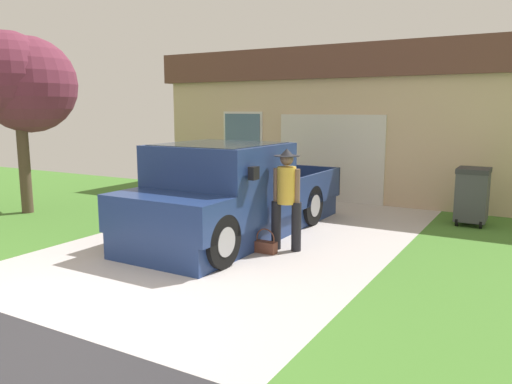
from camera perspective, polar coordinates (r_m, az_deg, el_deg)
name	(u,v)px	position (r m, az deg, el deg)	size (l,w,h in m)	color
pickup_truck	(227,196)	(8.90, -3.38, -0.44)	(2.14, 5.09, 1.71)	navy
person_with_hat	(286,195)	(8.10, 3.51, -0.32)	(0.50, 0.42, 1.68)	black
handbag	(265,246)	(8.09, 1.08, -6.16)	(0.37, 0.16, 0.40)	brown
house_with_garage	(383,121)	(15.61, 14.39, 7.88)	(11.14, 6.84, 3.84)	#CEB18D
front_yard_tree	(20,82)	(12.23, -25.44, 11.34)	(2.11, 2.39, 3.95)	brown
wheeled_trash_bin	(472,194)	(10.83, 23.52, -0.24)	(0.60, 0.72, 1.15)	#424247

